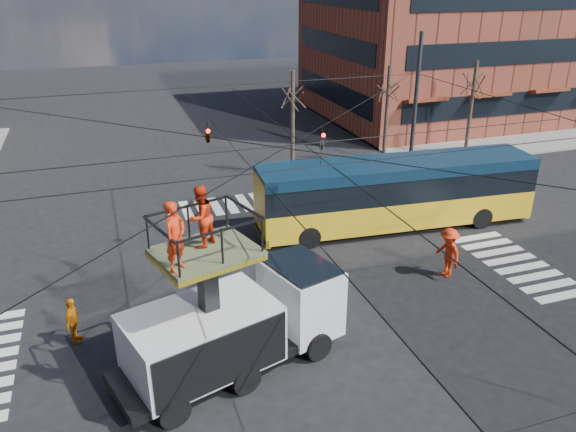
# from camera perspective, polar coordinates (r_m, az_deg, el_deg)

# --- Properties ---
(ground) EXTENTS (120.00, 120.00, 0.00)m
(ground) POSITION_cam_1_polar(r_m,az_deg,el_deg) (20.33, -0.30, -9.22)
(ground) COLOR black
(ground) RESTS_ON ground
(sidewalk_ne) EXTENTS (18.00, 18.00, 0.12)m
(sidewalk_ne) POSITION_cam_1_polar(r_m,az_deg,el_deg) (46.92, 16.28, 9.18)
(sidewalk_ne) COLOR slate
(sidewalk_ne) RESTS_ON ground
(crosswalks) EXTENTS (22.40, 22.40, 0.02)m
(crosswalks) POSITION_cam_1_polar(r_m,az_deg,el_deg) (20.33, -0.30, -9.20)
(crosswalks) COLOR silver
(crosswalks) RESTS_ON ground
(building_ne) EXTENTS (20.06, 16.06, 14.00)m
(building_ne) POSITION_cam_1_polar(r_m,az_deg,el_deg) (48.79, 16.21, 18.03)
(building_ne) COLOR brown
(building_ne) RESTS_ON ground
(overhead_network) EXTENTS (24.24, 24.24, 8.00)m
(overhead_network) POSITION_cam_1_polar(r_m,az_deg,el_deg) (18.70, -0.93, 2.49)
(overhead_network) COLOR #2D2D30
(overhead_network) RESTS_ON ground
(tree_a) EXTENTS (2.00, 2.00, 6.00)m
(tree_a) POSITION_cam_1_polar(r_m,az_deg,el_deg) (32.12, 0.49, 12.13)
(tree_a) COLOR #382B21
(tree_a) RESTS_ON ground
(tree_b) EXTENTS (2.00, 2.00, 6.00)m
(tree_b) POSITION_cam_1_polar(r_m,az_deg,el_deg) (34.53, 10.16, 12.59)
(tree_b) COLOR #382B21
(tree_b) RESTS_ON ground
(tree_c) EXTENTS (2.00, 2.00, 6.00)m
(tree_c) POSITION_cam_1_polar(r_m,az_deg,el_deg) (37.76, 18.40, 12.71)
(tree_c) COLOR #382B21
(tree_c) RESTS_ON ground
(utility_truck) EXTENTS (7.37, 4.23, 6.00)m
(utility_truck) POSITION_cam_1_polar(r_m,az_deg,el_deg) (16.62, -5.45, -9.42)
(utility_truck) COLOR black
(utility_truck) RESTS_ON ground
(city_bus) EXTENTS (13.06, 3.59, 3.20)m
(city_bus) POSITION_cam_1_polar(r_m,az_deg,el_deg) (26.25, 10.91, 2.43)
(city_bus) COLOR gold
(city_bus) RESTS_ON ground
(traffic_cone) EXTENTS (0.36, 0.36, 0.71)m
(traffic_cone) POSITION_cam_1_polar(r_m,az_deg,el_deg) (17.00, -14.24, -16.15)
(traffic_cone) COLOR #FF2C0A
(traffic_cone) RESTS_ON ground
(worker_ground) EXTENTS (0.65, 1.01, 1.60)m
(worker_ground) POSITION_cam_1_polar(r_m,az_deg,el_deg) (19.44, -21.03, -9.91)
(worker_ground) COLOR orange
(worker_ground) RESTS_ON ground
(flagger) EXTENTS (0.80, 1.34, 2.03)m
(flagger) POSITION_cam_1_polar(r_m,az_deg,el_deg) (22.67, 15.95, -3.58)
(flagger) COLOR red
(flagger) RESTS_ON ground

